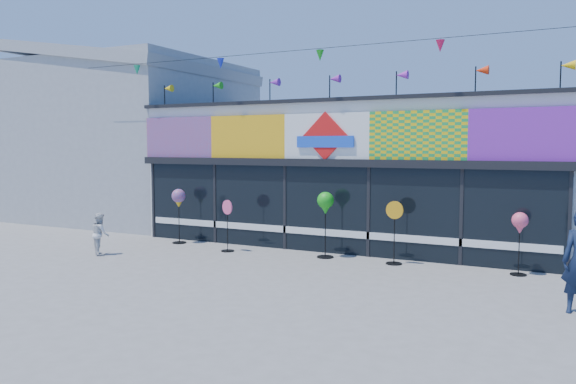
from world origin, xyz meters
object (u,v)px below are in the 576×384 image
Objects in this scene: spinner_2 at (325,205)px; spinner_3 at (394,231)px; spinner_1 at (227,224)px; child at (100,234)px; spinner_4 at (520,225)px; spinner_0 at (179,200)px.

spinner_2 reaches higher than spinner_3.
child is (-2.73, -1.87, -0.19)m from spinner_1.
spinner_1 and spinner_4 have the same top height.
spinner_0 is 1.14× the size of spinner_1.
spinner_2 reaches higher than spinner_1.
spinner_2 is 1.21× the size of spinner_4.
spinner_2 reaches higher than spinner_4.
child is at bearing -145.50° from spinner_1.
spinner_1 is 0.91× the size of spinner_3.
spinner_2 is 1.53× the size of child.
spinner_3 reaches higher than spinner_4.
spinner_0 reaches higher than child.
spinner_1 is 1.27× the size of child.
spinner_3 is 1.09× the size of spinner_4.
spinner_4 is at bearing 4.05° from spinner_1.
spinner_4 is at bearing -129.37° from child.
spinner_3 is (6.45, -0.04, -0.47)m from spinner_0.
child is (-9.98, -2.39, -0.57)m from spinner_4.
spinner_1 is (1.97, -0.45, -0.54)m from spinner_0.
spinner_2 reaches higher than spinner_0.
spinner_1 is 4.50m from spinner_3.
spinner_3 is (4.48, 0.41, 0.07)m from spinner_1.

